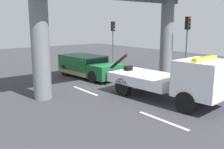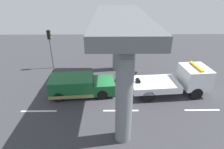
% 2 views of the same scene
% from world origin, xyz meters
% --- Properties ---
extents(ground_plane, '(60.00, 40.00, 0.10)m').
position_xyz_m(ground_plane, '(0.00, 0.00, -0.05)').
color(ground_plane, '#38383D').
extents(lane_stripe_west, '(2.60, 0.16, 0.01)m').
position_xyz_m(lane_stripe_west, '(-6.00, -2.34, 0.00)').
color(lane_stripe_west, silver).
rests_on(lane_stripe_west, ground).
extents(lane_stripe_mid, '(2.60, 0.16, 0.01)m').
position_xyz_m(lane_stripe_mid, '(0.00, -2.34, 0.00)').
color(lane_stripe_mid, silver).
rests_on(lane_stripe_mid, ground).
extents(lane_stripe_east, '(2.60, 0.16, 0.01)m').
position_xyz_m(lane_stripe_east, '(6.00, -2.34, 0.00)').
color(lane_stripe_east, silver).
rests_on(lane_stripe_east, ground).
extents(tow_truck_white, '(7.33, 2.88, 2.46)m').
position_xyz_m(tow_truck_white, '(4.77, 0.07, 1.20)').
color(tow_truck_white, white).
rests_on(tow_truck_white, ground).
extents(towed_van_green, '(5.36, 2.60, 1.58)m').
position_xyz_m(towed_van_green, '(-3.34, -0.01, 0.78)').
color(towed_van_green, '#195B2D').
rests_on(towed_van_green, ground).
extents(overpass_structure, '(3.60, 11.89, 6.46)m').
position_xyz_m(overpass_structure, '(-0.03, 0.00, 5.32)').
color(overpass_structure, slate).
rests_on(overpass_structure, ground).
extents(traffic_light_near, '(0.39, 0.32, 4.14)m').
position_xyz_m(traffic_light_near, '(-6.98, 5.33, 3.03)').
color(traffic_light_near, '#515456').
rests_on(traffic_light_near, ground).
extents(traffic_light_far, '(0.39, 0.32, 4.42)m').
position_xyz_m(traffic_light_far, '(1.52, 5.33, 3.22)').
color(traffic_light_far, '#515456').
rests_on(traffic_light_far, ground).
extents(traffic_cone_orange, '(0.53, 0.53, 0.63)m').
position_xyz_m(traffic_cone_orange, '(-0.05, 2.21, 0.30)').
color(traffic_cone_orange, orange).
rests_on(traffic_cone_orange, ground).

